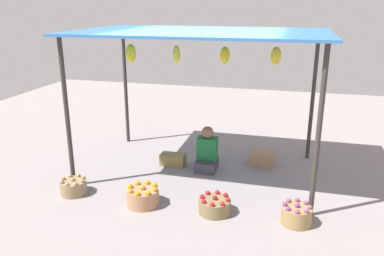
% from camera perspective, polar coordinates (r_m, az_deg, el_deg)
% --- Properties ---
extents(ground_plane, '(14.00, 14.00, 0.00)m').
position_cam_1_polar(ground_plane, '(6.83, 1.18, -6.23)').
color(ground_plane, gray).
extents(market_stall_structure, '(3.95, 2.46, 2.38)m').
position_cam_1_polar(market_stall_structure, '(6.26, 1.33, 12.68)').
color(market_stall_structure, '#38332D').
rests_on(market_stall_structure, ground).
extents(vendor_person, '(0.36, 0.44, 0.78)m').
position_cam_1_polar(vendor_person, '(6.77, 2.22, -3.73)').
color(vendor_person, '#403E48').
rests_on(vendor_person, ground).
extents(basket_potatoes, '(0.40, 0.40, 0.27)m').
position_cam_1_polar(basket_potatoes, '(6.26, -17.03, -8.26)').
color(basket_potatoes, '#8C7453').
rests_on(basket_potatoes, ground).
extents(basket_oranges, '(0.47, 0.47, 0.31)m').
position_cam_1_polar(basket_oranges, '(5.72, -7.24, -9.95)').
color(basket_oranges, '#A77855').
rests_on(basket_oranges, ground).
extents(basket_red_apples, '(0.45, 0.45, 0.26)m').
position_cam_1_polar(basket_red_apples, '(5.50, 3.34, -11.32)').
color(basket_red_apples, olive).
rests_on(basket_red_apples, ground).
extents(basket_purple_onions, '(0.40, 0.40, 0.30)m').
position_cam_1_polar(basket_purple_onions, '(5.41, 15.12, -12.22)').
color(basket_purple_onions, '#97794A').
rests_on(basket_purple_onions, ground).
extents(wooden_crate_near_vendor, '(0.42, 0.34, 0.26)m').
position_cam_1_polar(wooden_crate_near_vendor, '(7.13, 10.29, -4.29)').
color(wooden_crate_near_vendor, '#A17F5B').
rests_on(wooden_crate_near_vendor, ground).
extents(wooden_crate_stacked_rear, '(0.44, 0.24, 0.21)m').
position_cam_1_polar(wooden_crate_stacked_rear, '(7.01, -2.82, -4.66)').
color(wooden_crate_stacked_rear, olive).
rests_on(wooden_crate_stacked_rear, ground).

